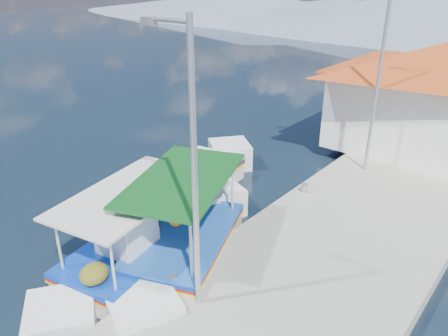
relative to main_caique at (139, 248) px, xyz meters
The scene contains 8 objects.
ground 3.24m from the main_caique, 127.91° to the right, with size 160.00×160.00×0.00m, color black.
quay 5.25m from the main_caique, 41.45° to the left, with size 5.00×44.00×0.50m, color gray.
bollards 3.28m from the main_caique, 56.07° to the left, with size 0.20×17.20×0.30m.
main_caique is the anchor object (origin of this frame).
caique_green_canopy 1.33m from the main_caique, 51.48° to the left, with size 3.83×6.64×2.68m.
caique_blue_hull 4.34m from the main_caique, 113.63° to the left, with size 2.68×7.05×1.26m.
lamp_post_near 4.27m from the main_caique, 11.77° to the right, with size 1.21×0.14×6.00m.
lamp_post_far 9.47m from the main_caique, 73.32° to the left, with size 1.21×0.14×6.00m.
Camera 1 is at (9.70, -3.32, 7.11)m, focal length 34.51 mm.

